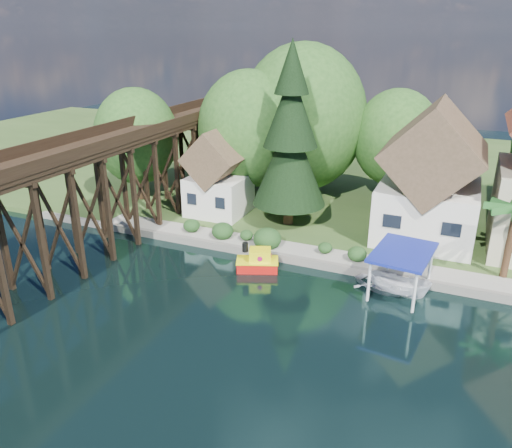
# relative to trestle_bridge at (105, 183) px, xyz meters

# --- Properties ---
(ground) EXTENTS (140.00, 140.00, 0.00)m
(ground) POSITION_rel_trestle_bridge_xyz_m (16.00, -5.17, -5.35)
(ground) COLOR black
(ground) RESTS_ON ground
(bank) EXTENTS (140.00, 52.00, 0.50)m
(bank) POSITION_rel_trestle_bridge_xyz_m (16.00, 28.83, -5.10)
(bank) COLOR #2B481D
(bank) RESTS_ON ground
(seawall) EXTENTS (60.00, 0.40, 0.62)m
(seawall) POSITION_rel_trestle_bridge_xyz_m (20.00, 2.83, -5.04)
(seawall) COLOR slate
(seawall) RESTS_ON ground
(promenade) EXTENTS (50.00, 2.60, 0.06)m
(promenade) POSITION_rel_trestle_bridge_xyz_m (22.00, 4.13, -4.82)
(promenade) COLOR gray
(promenade) RESTS_ON bank
(trestle_bridge) EXTENTS (4.12, 44.18, 9.30)m
(trestle_bridge) POSITION_rel_trestle_bridge_xyz_m (0.00, 0.00, 0.00)
(trestle_bridge) COLOR black
(trestle_bridge) RESTS_ON ground
(house_left) EXTENTS (7.64, 8.64, 11.02)m
(house_left) POSITION_rel_trestle_bridge_xyz_m (23.00, 10.83, -0.21)
(house_left) COLOR white
(house_left) RESTS_ON bank
(shed) EXTENTS (5.09, 5.40, 7.85)m
(shed) POSITION_rel_trestle_bridge_xyz_m (5.00, 9.33, -1.52)
(shed) COLOR white
(shed) RESTS_ON bank
(bg_trees) EXTENTS (49.90, 13.30, 10.57)m
(bg_trees) POSITION_rel_trestle_bridge_xyz_m (17.00, 16.08, 1.94)
(bg_trees) COLOR #382314
(bg_trees) RESTS_ON bank
(shrubs) EXTENTS (15.76, 2.47, 1.70)m
(shrubs) POSITION_rel_trestle_bridge_xyz_m (11.40, 4.09, -4.12)
(shrubs) COLOR #153B17
(shrubs) RESTS_ON bank
(conifer) EXTENTS (6.23, 6.23, 15.34)m
(conifer) POSITION_rel_trestle_bridge_xyz_m (11.78, 9.31, 2.53)
(conifer) COLOR #382314
(conifer) RESTS_ON bank
(tugboat) EXTENTS (3.42, 2.65, 2.19)m
(tugboat) POSITION_rel_trestle_bridge_xyz_m (12.48, 0.84, -4.69)
(tugboat) COLOR red
(tugboat) RESTS_ON ground
(boat_white_a) EXTENTS (4.44, 3.99, 0.76)m
(boat_white_a) POSITION_rel_trestle_bridge_xyz_m (21.23, 1.50, -4.97)
(boat_white_a) COLOR white
(boat_white_a) RESTS_ON ground
(boat_canopy) EXTENTS (4.22, 5.41, 3.24)m
(boat_canopy) POSITION_rel_trestle_bridge_xyz_m (22.50, 1.07, -3.96)
(boat_canopy) COLOR white
(boat_canopy) RESTS_ON ground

